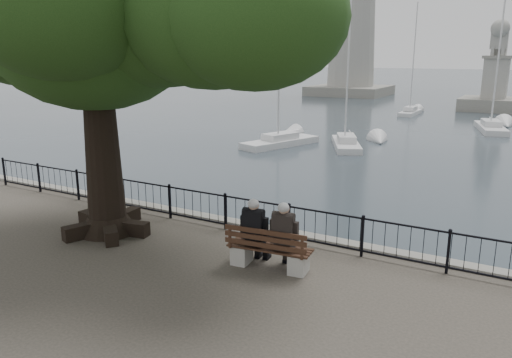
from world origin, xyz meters
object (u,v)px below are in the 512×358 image
Objects in this scene: person_right at (286,238)px; lion_monument at (494,88)px; tree at (120,6)px; person_left at (256,234)px; bench at (269,254)px.

lion_monument is (0.31, 49.04, 0.61)m from person_right.
lion_monument is at bearing 84.31° from tree.
lion_monument is (1.03, 49.12, 0.61)m from person_left.
tree is (-4.24, 0.09, 5.64)m from bench.
person_right is 49.05m from lion_monument.
person_right is (0.35, 0.15, 0.40)m from bench.
tree is at bearing -179.18° from person_right.
person_left is (-0.38, 0.07, 0.40)m from bench.
person_left is 49.13m from lion_monument.
person_right is 0.15× the size of tree.
lion_monument is (4.89, 49.11, -4.64)m from tree.
person_left is 1.00× the size of person_right.
person_left is at bearing 168.96° from bench.
bench is 1.23× the size of person_left.
tree reaches higher than bench.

